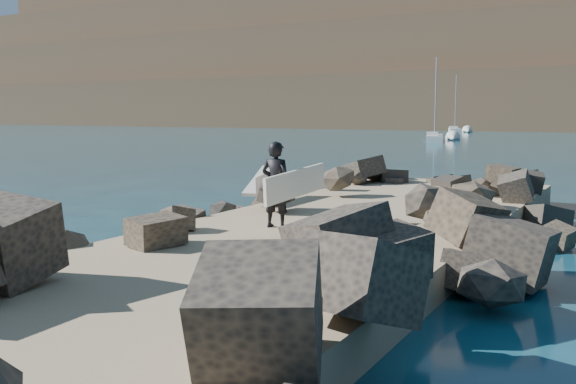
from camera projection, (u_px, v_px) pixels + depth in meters
name	position (u px, v px, depth m)	size (l,w,h in m)	color
ground	(313.00, 262.00, 12.66)	(800.00, 800.00, 0.00)	#0F384C
jetty	(259.00, 268.00, 10.89)	(6.00, 26.00, 0.60)	#8C7759
riprap_left	(148.00, 236.00, 12.71)	(2.60, 22.00, 1.00)	black
riprap_right	(436.00, 271.00, 9.89)	(2.60, 22.00, 1.00)	black
surfboard_resting	(264.00, 185.00, 16.92)	(0.60, 2.40, 0.08)	silver
surfer_with_board	(279.00, 185.00, 12.92)	(0.88, 2.18, 1.76)	black
sailboat_e	(455.00, 131.00, 91.40)	(3.54, 7.05, 8.35)	silver
sailboat_a	(434.00, 138.00, 64.85)	(3.48, 7.23, 8.54)	silver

